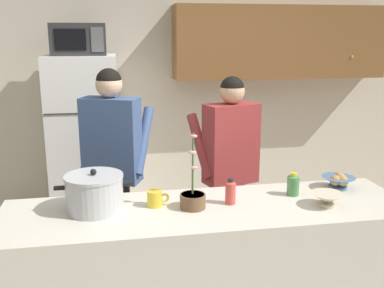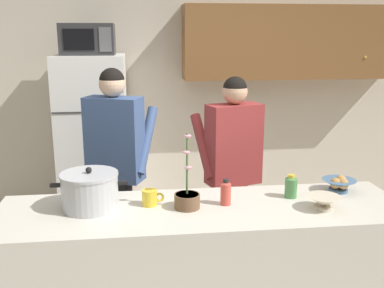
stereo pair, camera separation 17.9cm
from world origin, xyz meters
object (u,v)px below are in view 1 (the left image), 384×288
Objects in this scene: microwave at (79,39)px; potted_orchid at (193,198)px; coffee_mug at (155,198)px; person_near_pot at (112,151)px; bottle_mid_counter at (230,191)px; person_by_sink at (230,155)px; bottle_near_edge at (293,184)px; cooking_pot at (94,193)px; bread_bowl at (338,181)px; refrigerator at (85,147)px; empty_bowl at (327,199)px.

microwave is 1.06× the size of potted_orchid.
potted_orchid reaches higher than coffee_mug.
bottle_mid_counter is at bearing -52.36° from person_near_pot.
person_by_sink is 1.00m from coffee_mug.
bottle_near_edge is (0.87, 0.03, 0.02)m from coffee_mug.
person_near_pot is at bearing -74.09° from microwave.
microwave is at bearing 139.03° from person_by_sink.
bottle_near_edge is at bearing -51.46° from microwave.
bottle_mid_counter reaches higher than bottle_near_edge.
person_by_sink reaches higher than potted_orchid.
potted_orchid is at bearing -17.81° from coffee_mug.
cooking_pot reaches higher than bottle_near_edge.
potted_orchid is at bearing -68.67° from microwave.
bread_bowl is (1.45, -0.76, -0.07)m from person_near_pot.
person_by_sink is 12.27× the size of coffee_mug.
bottle_mid_counter reaches higher than coffee_mug.
person_near_pot is 11.37× the size of bottle_near_edge.
refrigerator is 1.84m from coffee_mug.
bread_bowl is 0.48× the size of potted_orchid.
bread_bowl is 1.10× the size of empty_bowl.
person_by_sink reaches higher than cooking_pot.
coffee_mug is (0.50, -1.75, -0.90)m from microwave.
cooking_pot is at bearing -178.41° from bottle_near_edge.
bread_bowl is at bearing -44.52° from refrigerator.
refrigerator is 3.88× the size of cooking_pot.
bottle_near_edge is (0.22, -0.72, -0.01)m from person_by_sink.
refrigerator is 8.74× the size of empty_bowl.
coffee_mug is 0.45m from bottle_mid_counter.
bottle_mid_counter is at bearing -2.74° from cooking_pot.
refrigerator reaches higher than cooking_pot.
empty_bowl is at bearing -128.71° from bread_bowl.
bottle_near_edge is (1.37, -1.74, 0.13)m from refrigerator.
cooking_pot is 1.36m from empty_bowl.
coffee_mug is 0.22m from potted_orchid.
cooking_pot reaches higher than bread_bowl.
person_near_pot reaches higher than coffee_mug.
bread_bowl is 0.35m from bottle_near_edge.
person_near_pot is at bearing 143.67° from bottle_near_edge.
person_near_pot is 3.76× the size of cooking_pot.
cooking_pot is 3.02× the size of bottle_near_edge.
person_near_pot is at bearing 152.42° from bread_bowl.
refrigerator is 3.59× the size of microwave.
refrigerator reaches higher than empty_bowl.
person_near_pot reaches higher than person_by_sink.
person_by_sink reaches higher than bottle_mid_counter.
refrigerator is at bearing 138.42° from person_by_sink.
empty_bowl is 1.34× the size of bottle_near_edge.
empty_bowl is (-0.22, -0.27, -0.00)m from bread_bowl.
microwave is 3.04× the size of bottle_mid_counter.
refrigerator is at bearing 105.55° from person_near_pot.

